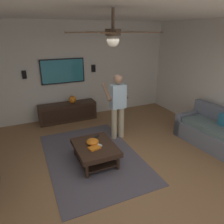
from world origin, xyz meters
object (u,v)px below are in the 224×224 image
coffee_table (95,150)px  remote_white (99,145)px  remote_black (96,137)px  media_console (68,112)px  person_standing (118,103)px  wall_speaker_right (24,75)px  ceiling_fan (113,34)px  tv (63,71)px  bowl (93,142)px  wall_speaker_left (93,68)px  couch (218,134)px  vase_round (73,100)px  book (94,148)px

coffee_table → remote_white: 0.14m
coffee_table → remote_black: 0.37m
coffee_table → media_console: media_console is taller
remote_black → person_standing: bearing=-177.7°
wall_speaker_right → ceiling_fan: ceiling_fan is taller
remote_black → media_console: bearing=-116.3°
tv → person_standing: bearing=26.4°
person_standing → bowl: (-0.75, 0.92, -0.48)m
tv → wall_speaker_left: size_ratio=5.80×
media_console → wall_speaker_right: wall_speaker_right is taller
remote_black → ceiling_fan: ceiling_fan is taller
media_console → tv: (0.24, 0.00, 1.20)m
wall_speaker_left → wall_speaker_right: wall_speaker_left is taller
couch → vase_round: 4.03m
tv → remote_black: (-2.33, -0.17, -1.07)m
tv → wall_speaker_left: bearing=90.8°
coffee_table → book: book is taller
person_standing → wall_speaker_right: (1.86, 1.97, 0.52)m
remote_white → couch: bearing=50.9°
tv → wall_speaker_right: bearing=-90.7°
vase_round → tv: bearing=31.7°
coffee_table → bowl: bowl is taller
coffee_table → wall_speaker_right: wall_speaker_right is taller
remote_white → person_standing: bearing=107.3°
person_standing → ceiling_fan: (-1.82, 0.95, 1.62)m
wall_speaker_left → media_console: bearing=104.9°
remote_black → bowl: bearing=25.2°
vase_round → ceiling_fan: size_ratio=0.19×
media_console → book: (-2.54, 0.03, 0.14)m
couch → book: (0.43, 2.93, 0.10)m
coffee_table → vase_round: (2.39, -0.14, 0.36)m
wall_speaker_right → person_standing: bearing=-133.2°
bowl → wall_speaker_left: 2.96m
couch → ceiling_fan: 3.71m
remote_white → ceiling_fan: ceiling_fan is taller
ceiling_fan → remote_black: bearing=-8.6°
ceiling_fan → bowl: bearing=-1.5°
book → remote_white: bearing=19.6°
couch → remote_black: (0.88, 2.73, 0.09)m
book → vase_round: size_ratio=1.00×
remote_white → tv: bearing=153.4°
remote_white → wall_speaker_left: (2.70, -0.86, 1.08)m
coffee_table → ceiling_fan: ceiling_fan is taller
coffee_table → media_console: (2.42, 0.02, -0.02)m
person_standing → remote_black: 1.03m
couch → media_console: (2.97, 2.89, -0.04)m
couch → wall_speaker_right: wall_speaker_right is taller
tv → ceiling_fan: bearing=-0.5°
couch → remote_white: bearing=-15.3°
vase_round → wall_speaker_left: (0.28, -0.79, 0.83)m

